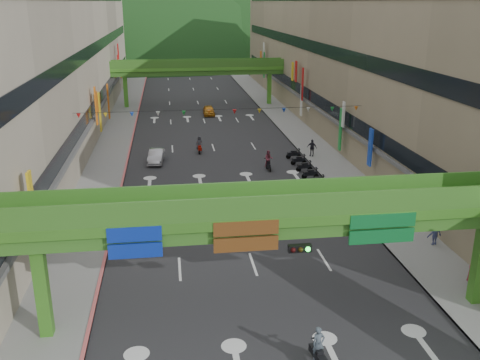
% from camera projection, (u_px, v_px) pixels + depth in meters
% --- Properties ---
extents(road_slab, '(18.00, 140.00, 0.02)m').
position_uv_depth(road_slab, '(206.00, 128.00, 68.57)').
color(road_slab, '#28282B').
rests_on(road_slab, ground).
extents(sidewalk_left, '(4.00, 140.00, 0.15)m').
position_uv_depth(sidewalk_left, '(119.00, 130.00, 67.14)').
color(sidewalk_left, gray).
rests_on(sidewalk_left, ground).
extents(sidewalk_right, '(4.00, 140.00, 0.15)m').
position_uv_depth(sidewalk_right, '(290.00, 124.00, 69.96)').
color(sidewalk_right, gray).
rests_on(sidewalk_right, ground).
extents(curb_left, '(0.20, 140.00, 0.18)m').
position_uv_depth(curb_left, '(134.00, 129.00, 67.38)').
color(curb_left, '#CC5959').
rests_on(curb_left, ground).
extents(curb_right, '(0.20, 140.00, 0.18)m').
position_uv_depth(curb_right, '(276.00, 125.00, 69.71)').
color(curb_right, gray).
rests_on(curb_right, ground).
extents(building_row_left, '(12.80, 95.00, 19.00)m').
position_uv_depth(building_row_left, '(45.00, 54.00, 63.15)').
color(building_row_left, '#9E937F').
rests_on(building_row_left, ground).
extents(building_row_right, '(12.80, 95.00, 19.00)m').
position_uv_depth(building_row_right, '(353.00, 50.00, 68.00)').
color(building_row_right, gray).
rests_on(building_row_right, ground).
extents(overpass_near, '(28.00, 12.27, 7.10)m').
position_uv_depth(overpass_near, '(296.00, 229.00, 25.12)').
color(overpass_near, '#4C9E2D').
rests_on(overpass_near, ground).
extents(overpass_far, '(28.00, 2.20, 7.10)m').
position_uv_depth(overpass_far, '(198.00, 71.00, 80.96)').
color(overpass_far, '#4C9E2D').
rests_on(overpass_far, ground).
extents(hill_left, '(168.00, 140.00, 112.00)m').
position_uv_depth(hill_left, '(133.00, 52.00, 170.02)').
color(hill_left, '#1C4419').
rests_on(hill_left, ground).
extents(hill_right, '(208.00, 176.00, 128.00)m').
position_uv_depth(hill_right, '(248.00, 46.00, 193.93)').
color(hill_right, '#1C4419').
rests_on(hill_right, ground).
extents(bunting_string, '(26.00, 0.36, 0.47)m').
position_uv_depth(bunting_string, '(222.00, 112.00, 47.89)').
color(bunting_string, black).
rests_on(bunting_string, ground).
extents(scooter_rider_near, '(0.66, 1.60, 1.92)m').
position_uv_depth(scooter_rider_near, '(318.00, 348.00, 23.50)').
color(scooter_rider_near, black).
rests_on(scooter_rider_near, ground).
extents(scooter_rider_mid, '(0.87, 1.60, 1.97)m').
position_uv_depth(scooter_rider_mid, '(269.00, 160.00, 50.89)').
color(scooter_rider_mid, black).
rests_on(scooter_rider_mid, ground).
extents(scooter_rider_left, '(1.01, 1.60, 2.05)m').
position_uv_depth(scooter_rider_left, '(135.00, 207.00, 39.33)').
color(scooter_rider_left, gray).
rests_on(scooter_rider_left, ground).
extents(scooter_rider_far, '(0.78, 1.60, 1.86)m').
position_uv_depth(scooter_rider_far, '(199.00, 145.00, 56.77)').
color(scooter_rider_far, '#7F0D03').
rests_on(scooter_rider_far, ground).
extents(parked_scooter_row, '(1.60, 9.39, 1.08)m').
position_uv_depth(parked_scooter_row, '(304.00, 166.00, 50.61)').
color(parked_scooter_row, black).
rests_on(parked_scooter_row, ground).
extents(car_silver, '(1.79, 4.15, 1.33)m').
position_uv_depth(car_silver, '(156.00, 156.00, 53.48)').
color(car_silver, '#B1AFB7').
rests_on(car_silver, ground).
extents(car_yellow, '(1.63, 3.94, 1.34)m').
position_uv_depth(car_yellow, '(209.00, 111.00, 75.87)').
color(car_yellow, orange).
rests_on(car_yellow, ground).
extents(pedestrian_red, '(1.00, 0.82, 1.88)m').
position_uv_depth(pedestrian_red, '(476.00, 269.00, 30.37)').
color(pedestrian_red, '#A9223C').
rests_on(pedestrian_red, ground).
extents(pedestrian_dark, '(1.09, 0.92, 1.75)m').
position_uv_depth(pedestrian_dark, '(312.00, 149.00, 55.26)').
color(pedestrian_dark, black).
rests_on(pedestrian_dark, ground).
extents(pedestrian_blue, '(0.81, 0.59, 1.60)m').
position_uv_depth(pedestrian_blue, '(434.00, 235.00, 35.04)').
color(pedestrian_blue, navy).
rests_on(pedestrian_blue, ground).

